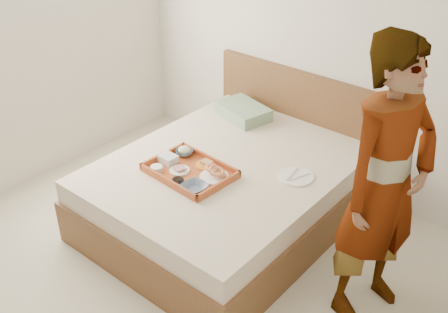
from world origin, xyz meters
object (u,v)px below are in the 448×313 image
at_px(tray, 190,170).
at_px(person, 385,186).
at_px(bed, 227,192).
at_px(dinner_plate, 296,176).

relative_size(tray, person, 0.33).
relative_size(bed, person, 1.10).
bearing_deg(bed, dinner_plate, 17.95).
xyz_separation_m(bed, dinner_plate, (0.50, 0.16, 0.27)).
height_order(tray, person, person).
bearing_deg(person, dinner_plate, 88.63).
xyz_separation_m(bed, person, (1.24, -0.09, 0.64)).
height_order(tray, dinner_plate, tray).
bearing_deg(tray, bed, 72.24).
relative_size(bed, tray, 3.32).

